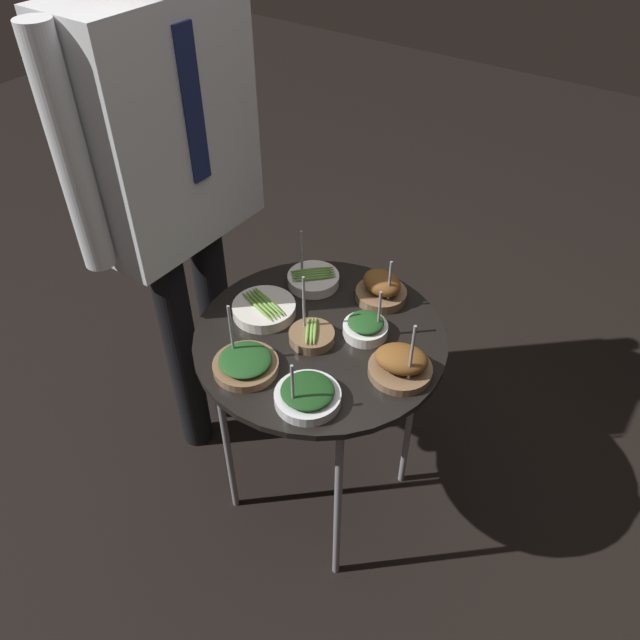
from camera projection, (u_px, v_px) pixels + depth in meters
name	position (u px, v px, depth m)	size (l,w,h in m)	color
ground_plane	(320.00, 491.00, 2.01)	(8.00, 8.00, 0.00)	black
serving_cart	(320.00, 350.00, 1.60)	(0.64, 0.64, 0.68)	black
bowl_asparagus_front_left	(312.00, 335.00, 1.54)	(0.11, 0.11, 0.18)	brown
bowl_spinach_front_center	(366.00, 327.00, 1.55)	(0.11, 0.11, 0.14)	white
bowl_roast_center	(381.00, 289.00, 1.65)	(0.14, 0.14, 0.15)	brown
bowl_asparagus_mid_right	(264.00, 309.00, 1.61)	(0.16, 0.16, 0.04)	silver
bowl_spinach_mid_left	(308.00, 395.00, 1.38)	(0.15, 0.15, 0.14)	silver
bowl_roast_near_rim	(401.00, 363.00, 1.44)	(0.15, 0.15, 0.18)	brown
bowl_spinach_far_rim	(245.00, 363.00, 1.46)	(0.16, 0.16, 0.17)	brown
bowl_asparagus_back_right	(313.00, 279.00, 1.71)	(0.14, 0.14, 0.16)	silver
waiter_figure	(168.00, 155.00, 1.56)	(0.60, 0.23, 1.62)	black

